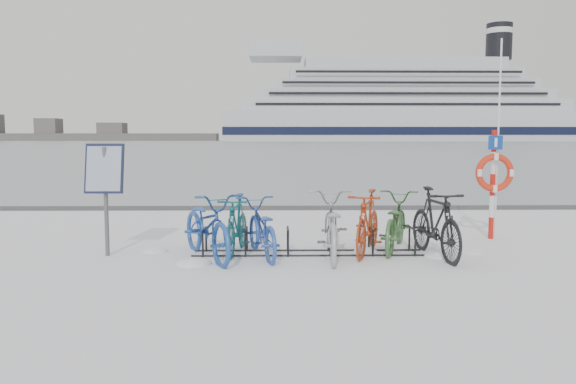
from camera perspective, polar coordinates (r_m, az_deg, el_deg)
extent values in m
plane|color=white|center=(9.78, 2.11, -6.30)|extent=(900.00, 900.00, 0.00)
cube|color=#9AA7AE|center=(164.57, -0.72, 4.96)|extent=(400.00, 298.00, 0.02)
cube|color=#3F3F42|center=(15.59, 0.98, -1.62)|extent=(400.00, 0.25, 0.10)
cylinder|color=black|center=(9.60, -8.66, -5.26)|extent=(0.04, 0.04, 0.44)
cylinder|color=black|center=(10.03, -8.32, -4.78)|extent=(0.04, 0.04, 0.44)
cylinder|color=black|center=(9.77, -8.50, -3.75)|extent=(0.04, 0.44, 0.04)
cylinder|color=black|center=(9.53, -4.34, -5.29)|extent=(0.04, 0.04, 0.44)
cylinder|color=black|center=(9.96, -4.19, -4.81)|extent=(0.04, 0.04, 0.44)
cylinder|color=black|center=(9.71, -4.28, -3.77)|extent=(0.04, 0.44, 0.04)
cylinder|color=black|center=(9.51, 0.01, -5.29)|extent=(0.04, 0.04, 0.44)
cylinder|color=black|center=(9.94, -0.03, -4.81)|extent=(0.04, 0.04, 0.44)
cylinder|color=black|center=(9.69, -0.01, -3.77)|extent=(0.04, 0.44, 0.04)
cylinder|color=black|center=(9.55, 4.35, -5.26)|extent=(0.04, 0.04, 0.44)
cylinder|color=black|center=(9.98, 4.12, -4.79)|extent=(0.04, 0.04, 0.44)
cylinder|color=black|center=(9.73, 4.24, -3.75)|extent=(0.04, 0.44, 0.04)
cylinder|color=black|center=(9.64, 8.63, -5.21)|extent=(0.04, 0.04, 0.44)
cylinder|color=black|center=(10.07, 8.22, -4.74)|extent=(0.04, 0.04, 0.44)
cylinder|color=black|center=(9.82, 8.44, -3.70)|extent=(0.04, 0.44, 0.04)
cylinder|color=black|center=(9.79, 12.81, -5.12)|extent=(0.04, 0.04, 0.44)
cylinder|color=black|center=(10.21, 12.22, -4.67)|extent=(0.04, 0.04, 0.44)
cylinder|color=black|center=(9.96, 12.54, -3.65)|extent=(0.04, 0.44, 0.04)
cylinder|color=black|center=(9.56, 2.18, -6.46)|extent=(4.00, 0.03, 0.03)
cylinder|color=black|center=(9.99, 2.04, -5.93)|extent=(4.00, 0.03, 0.03)
cylinder|color=#595B5E|center=(9.98, -18.00, -0.95)|extent=(0.07, 0.07, 1.85)
cube|color=black|center=(9.90, -18.15, 2.28)|extent=(0.64, 0.25, 0.84)
cube|color=#8C99AD|center=(9.86, -18.22, 2.27)|extent=(0.58, 0.18, 0.75)
cylinder|color=red|center=(11.88, 19.92, -3.45)|extent=(0.10, 0.10, 0.43)
cylinder|color=silver|center=(11.82, 19.99, -1.39)|extent=(0.10, 0.10, 0.43)
cylinder|color=red|center=(11.78, 20.06, 0.69)|extent=(0.10, 0.10, 0.43)
cylinder|color=silver|center=(11.75, 20.13, 2.79)|extent=(0.10, 0.10, 0.43)
cylinder|color=red|center=(11.74, 20.20, 4.89)|extent=(0.10, 0.10, 0.43)
torus|color=red|center=(11.68, 20.25, 1.85)|extent=(0.75, 0.13, 0.75)
cube|color=#0D3698|center=(11.67, 20.34, 4.73)|extent=(0.27, 0.03, 0.27)
cylinder|color=silver|center=(11.83, 20.56, 4.97)|extent=(0.04, 0.04, 3.92)
cube|color=silver|center=(245.24, 11.43, 6.58)|extent=(149.66, 27.79, 12.83)
cube|color=black|center=(231.59, 12.16, 6.09)|extent=(149.66, 0.30, 3.21)
cube|color=black|center=(258.86, 10.76, 6.06)|extent=(149.66, 0.30, 3.21)
cube|color=silver|center=(245.54, 11.47, 8.57)|extent=(133.63, 25.66, 4.28)
cube|color=silver|center=(246.14, 11.51, 10.56)|extent=(107.97, 22.45, 4.28)
cube|color=silver|center=(247.03, 11.55, 12.54)|extent=(82.31, 19.24, 4.28)
cube|color=silver|center=(242.22, -1.26, 14.06)|extent=(21.38, 21.38, 6.41)
cylinder|color=black|center=(259.94, 20.65, 14.08)|extent=(10.69, 10.69, 14.97)
cube|color=black|center=(233.10, 12.18, 9.77)|extent=(117.59, 0.20, 12.83)
cube|color=#474747|center=(294.86, -24.90, 5.08)|extent=(180.00, 12.00, 3.50)
cube|color=#474747|center=(284.04, -19.36, 5.94)|extent=(20.00, 10.00, 6.00)
imported|color=#214B9F|center=(9.48, -8.19, -3.18)|extent=(1.64, 2.33, 1.16)
imported|color=#155B5F|center=(9.82, -5.24, -3.13)|extent=(0.71, 1.81, 1.06)
imported|color=#2B4FAA|center=(9.56, -2.76, -3.50)|extent=(1.13, 2.03, 1.01)
imported|color=#9EA2A6|center=(9.48, 4.38, -3.24)|extent=(0.86, 2.18, 1.13)
imported|color=#A33716|center=(9.84, 8.12, -2.91)|extent=(1.14, 1.97, 1.14)
imported|color=#3A6735|center=(10.26, 10.79, -2.82)|extent=(1.33, 2.14, 1.06)
imported|color=black|center=(9.80, 14.76, -2.88)|extent=(0.83, 2.07, 1.21)
ellipsoid|color=white|center=(10.14, -1.89, -5.87)|extent=(0.40, 0.40, 0.14)
ellipsoid|color=white|center=(9.15, -9.49, -7.22)|extent=(0.55, 0.55, 0.19)
ellipsoid|color=white|center=(10.25, -13.30, -5.90)|extent=(0.45, 0.45, 0.16)
ellipsoid|color=white|center=(10.69, 5.05, -5.29)|extent=(0.36, 0.36, 0.12)
ellipsoid|color=white|center=(10.17, 7.81, -5.89)|extent=(0.46, 0.46, 0.16)
ellipsoid|color=white|center=(10.37, 18.07, -5.89)|extent=(0.40, 0.40, 0.14)
ellipsoid|color=white|center=(9.90, 15.01, -6.35)|extent=(0.49, 0.49, 0.17)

